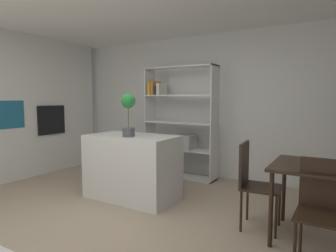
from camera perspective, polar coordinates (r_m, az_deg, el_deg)
ground_plane at (r=3.57m, az=-10.80°, el=-18.81°), size 9.54×9.54×0.00m
back_partition at (r=5.51m, az=7.63°, el=3.87°), size 6.94×0.06×2.63m
built_in_oven at (r=6.15m, az=-21.92°, el=1.15°), size 0.06×0.60×0.56m
kitchen_island at (r=4.32m, az=-7.03°, el=-7.95°), size 1.32×0.72×0.93m
potted_plant_on_island at (r=4.07m, az=-7.80°, el=3.12°), size 0.21×0.21×0.60m
open_bookshelf at (r=5.42m, az=1.86°, el=-0.04°), size 1.38×0.37×2.04m
dining_table at (r=3.32m, az=28.64°, el=-8.49°), size 1.01×0.84×0.79m
dining_chair_island_side at (r=3.45m, az=16.25°, el=-9.73°), size 0.45×0.44×0.97m
dining_chair_near at (r=2.94m, az=28.13°, el=-13.25°), size 0.41×0.44×0.93m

